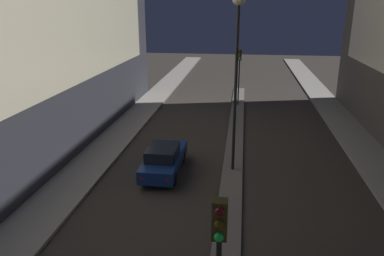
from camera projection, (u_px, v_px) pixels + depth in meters
The scene contains 5 objects.
median_strip at pixel (234, 150), 23.35m from camera, with size 1.09×35.78×0.14m.
traffic_light_near at pixel (219, 255), 7.92m from camera, with size 0.32×0.42×4.86m.
traffic_light_mid at pixel (239, 65), 32.50m from camera, with size 0.32×0.42×4.86m.
street_lamp at pixel (237, 44), 18.41m from camera, with size 0.63×0.63×9.15m.
car_left_lane at pixel (164, 159), 20.17m from camera, with size 1.79×4.77×1.61m.
Camera 1 is at (0.35, -2.98, 8.77)m, focal length 35.00 mm.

